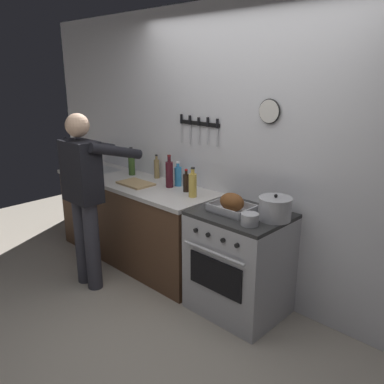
{
  "coord_description": "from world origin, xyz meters",
  "views": [
    {
      "loc": [
        2.06,
        -1.49,
        2.01
      ],
      "look_at": [
        -0.2,
        0.85,
        1.02
      ],
      "focal_mm": 37.24,
      "sensor_mm": 36.0,
      "label": 1
    }
  ],
  "objects_px": {
    "bottle_wine_red": "(169,174)",
    "bottle_olive_oil": "(132,163)",
    "stove": "(239,262)",
    "bottle_dish_soap": "(178,176)",
    "bottle_soy_sauce": "(186,182)",
    "bottle_cooking_oil": "(193,185)",
    "cutting_board": "(136,183)",
    "person_cook": "(85,191)",
    "roasting_pan": "(232,204)",
    "bottle_vinegar": "(157,168)",
    "stock_pot": "(275,208)",
    "saucepan": "(250,219)"
  },
  "relations": [
    {
      "from": "stove",
      "to": "cutting_board",
      "type": "height_order",
      "value": "cutting_board"
    },
    {
      "from": "cutting_board",
      "to": "stove",
      "type": "bearing_deg",
      "value": 3.17
    },
    {
      "from": "stock_pot",
      "to": "saucepan",
      "type": "xyz_separation_m",
      "value": [
        -0.07,
        -0.23,
        -0.05
      ]
    },
    {
      "from": "bottle_olive_oil",
      "to": "bottle_cooking_oil",
      "type": "relative_size",
      "value": 1.11
    },
    {
      "from": "person_cook",
      "to": "bottle_olive_oil",
      "type": "xyz_separation_m",
      "value": [
        -0.32,
        0.79,
        0.08
      ]
    },
    {
      "from": "stock_pot",
      "to": "bottle_cooking_oil",
      "type": "relative_size",
      "value": 0.93
    },
    {
      "from": "person_cook",
      "to": "bottle_dish_soap",
      "type": "height_order",
      "value": "person_cook"
    },
    {
      "from": "roasting_pan",
      "to": "bottle_cooking_oil",
      "type": "distance_m",
      "value": 0.52
    },
    {
      "from": "roasting_pan",
      "to": "bottle_cooking_oil",
      "type": "height_order",
      "value": "bottle_cooking_oil"
    },
    {
      "from": "roasting_pan",
      "to": "bottle_cooking_oil",
      "type": "bearing_deg",
      "value": 171.95
    },
    {
      "from": "cutting_board",
      "to": "bottle_vinegar",
      "type": "height_order",
      "value": "bottle_vinegar"
    },
    {
      "from": "bottle_cooking_oil",
      "to": "roasting_pan",
      "type": "bearing_deg",
      "value": -8.05
    },
    {
      "from": "roasting_pan",
      "to": "stock_pot",
      "type": "height_order",
      "value": "stock_pot"
    },
    {
      "from": "stove",
      "to": "bottle_dish_soap",
      "type": "bearing_deg",
      "value": 168.24
    },
    {
      "from": "bottle_olive_oil",
      "to": "bottle_cooking_oil",
      "type": "bearing_deg",
      "value": -5.95
    },
    {
      "from": "stock_pot",
      "to": "bottle_soy_sauce",
      "type": "xyz_separation_m",
      "value": [
        -1.02,
        0.05,
        0.0
      ]
    },
    {
      "from": "stock_pot",
      "to": "bottle_vinegar",
      "type": "xyz_separation_m",
      "value": [
        -1.6,
        0.18,
        0.02
      ]
    },
    {
      "from": "saucepan",
      "to": "bottle_vinegar",
      "type": "height_order",
      "value": "bottle_vinegar"
    },
    {
      "from": "saucepan",
      "to": "bottle_cooking_oil",
      "type": "distance_m",
      "value": 0.82
    },
    {
      "from": "bottle_cooking_oil",
      "to": "person_cook",
      "type": "bearing_deg",
      "value": -136.83
    },
    {
      "from": "stove",
      "to": "bottle_wine_red",
      "type": "bearing_deg",
      "value": 173.91
    },
    {
      "from": "bottle_soy_sauce",
      "to": "bottle_cooking_oil",
      "type": "bearing_deg",
      "value": -25.28
    },
    {
      "from": "stock_pot",
      "to": "saucepan",
      "type": "relative_size",
      "value": 1.91
    },
    {
      "from": "bottle_wine_red",
      "to": "bottle_dish_soap",
      "type": "bearing_deg",
      "value": 74.41
    },
    {
      "from": "bottle_vinegar",
      "to": "stock_pot",
      "type": "bearing_deg",
      "value": -6.58
    },
    {
      "from": "bottle_wine_red",
      "to": "stove",
      "type": "bearing_deg",
      "value": -6.09
    },
    {
      "from": "bottle_wine_red",
      "to": "bottle_olive_oil",
      "type": "xyz_separation_m",
      "value": [
        -0.66,
        0.04,
        -0.01
      ]
    },
    {
      "from": "bottle_olive_oil",
      "to": "person_cook",
      "type": "bearing_deg",
      "value": -67.95
    },
    {
      "from": "person_cook",
      "to": "saucepan",
      "type": "xyz_separation_m",
      "value": [
        1.51,
        0.48,
        -0.01
      ]
    },
    {
      "from": "stock_pot",
      "to": "person_cook",
      "type": "bearing_deg",
      "value": -156.01
    },
    {
      "from": "cutting_board",
      "to": "bottle_vinegar",
      "type": "relative_size",
      "value": 1.4
    },
    {
      "from": "bottle_cooking_oil",
      "to": "bottle_wine_red",
      "type": "bearing_deg",
      "value": 169.86
    },
    {
      "from": "stove",
      "to": "bottle_vinegar",
      "type": "distance_m",
      "value": 1.46
    },
    {
      "from": "roasting_pan",
      "to": "bottle_soy_sauce",
      "type": "distance_m",
      "value": 0.69
    },
    {
      "from": "stock_pot",
      "to": "cutting_board",
      "type": "height_order",
      "value": "stock_pot"
    },
    {
      "from": "cutting_board",
      "to": "bottle_olive_oil",
      "type": "height_order",
      "value": "bottle_olive_oil"
    },
    {
      "from": "bottle_wine_red",
      "to": "bottle_soy_sauce",
      "type": "height_order",
      "value": "bottle_wine_red"
    },
    {
      "from": "person_cook",
      "to": "roasting_pan",
      "type": "relative_size",
      "value": 4.72
    },
    {
      "from": "bottle_wine_red",
      "to": "bottle_olive_oil",
      "type": "relative_size",
      "value": 1.05
    },
    {
      "from": "bottle_wine_red",
      "to": "bottle_cooking_oil",
      "type": "relative_size",
      "value": 1.17
    },
    {
      "from": "person_cook",
      "to": "saucepan",
      "type": "distance_m",
      "value": 1.59
    },
    {
      "from": "saucepan",
      "to": "bottle_soy_sauce",
      "type": "relative_size",
      "value": 0.61
    },
    {
      "from": "bottle_soy_sauce",
      "to": "bottle_dish_soap",
      "type": "height_order",
      "value": "bottle_dish_soap"
    },
    {
      "from": "stove",
      "to": "bottle_soy_sauce",
      "type": "bearing_deg",
      "value": 171.64
    },
    {
      "from": "stove",
      "to": "stock_pot",
      "type": "xyz_separation_m",
      "value": [
        0.28,
        0.06,
        0.54
      ]
    },
    {
      "from": "roasting_pan",
      "to": "cutting_board",
      "type": "bearing_deg",
      "value": -178.47
    },
    {
      "from": "cutting_board",
      "to": "bottle_olive_oil",
      "type": "distance_m",
      "value": 0.42
    },
    {
      "from": "roasting_pan",
      "to": "bottle_dish_soap",
      "type": "xyz_separation_m",
      "value": [
        -0.88,
        0.24,
        0.03
      ]
    },
    {
      "from": "bottle_soy_sauce",
      "to": "bottle_vinegar",
      "type": "bearing_deg",
      "value": 166.78
    },
    {
      "from": "person_cook",
      "to": "bottle_soy_sauce",
      "type": "bearing_deg",
      "value": -42.17
    }
  ]
}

